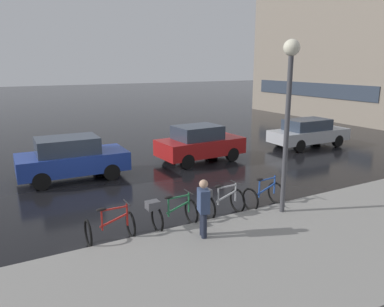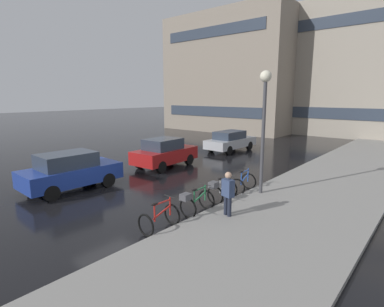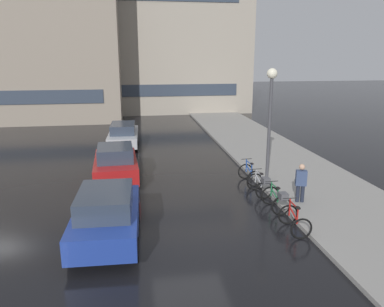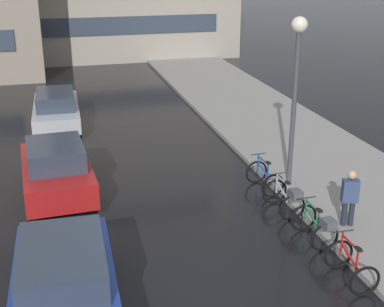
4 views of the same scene
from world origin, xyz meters
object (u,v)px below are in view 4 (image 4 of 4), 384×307
object	(u,v)px
bicycle_nearest	(351,265)
bicycle_third	(286,197)
car_red	(57,170)
car_silver	(56,109)
car_blue	(64,281)
bicycle_farthest	(265,177)
bicycle_second	(317,225)
pedestrian	(350,197)
streetlamp	(296,70)

from	to	relation	value
bicycle_nearest	bicycle_third	xyz separation A→B (m)	(-0.02, 3.28, 0.11)
car_red	car_silver	bearing A→B (deg)	88.40
car_blue	bicycle_farthest	bearing A→B (deg)	37.52
bicycle_second	bicycle_farthest	world-z (taller)	bicycle_farthest
bicycle_second	car_blue	distance (m)	6.14
bicycle_third	pedestrian	xyz separation A→B (m)	(1.13, -1.22, 0.42)
bicycle_third	streetlamp	distance (m)	3.58
bicycle_third	car_silver	distance (m)	11.02
pedestrian	streetlamp	xyz separation A→B (m)	(-0.28, 2.87, 2.64)
bicycle_third	bicycle_nearest	bearing A→B (deg)	-89.67
bicycle_second	bicycle_third	distance (m)	1.64
bicycle_third	car_blue	bearing A→B (deg)	-153.39
car_red	car_silver	size ratio (longest dim) A/B	0.90
bicycle_third	car_red	size ratio (longest dim) A/B	0.35
car_blue	pedestrian	world-z (taller)	car_blue
bicycle_second	car_red	size ratio (longest dim) A/B	0.35
bicycle_third	car_red	xyz separation A→B (m)	(-5.88, 2.76, 0.33)
bicycle_third	car_blue	xyz separation A→B (m)	(-5.92, -2.96, 0.34)
car_blue	streetlamp	xyz separation A→B (m)	(6.77, 4.62, 2.71)
car_blue	bicycle_nearest	bearing A→B (deg)	-3.02
car_red	pedestrian	distance (m)	8.06
car_silver	bicycle_nearest	bearing A→B (deg)	-65.80
bicycle_third	car_red	distance (m)	6.50
bicycle_second	bicycle_third	size ratio (longest dim) A/B	0.99
bicycle_nearest	bicycle_farthest	xyz separation A→B (m)	(0.03, 4.89, 0.01)
car_blue	streetlamp	bearing A→B (deg)	34.27
bicycle_farthest	streetlamp	bearing A→B (deg)	2.45
bicycle_second	streetlamp	bearing A→B (deg)	76.43
bicycle_second	car_silver	world-z (taller)	car_silver
bicycle_farthest	pedestrian	size ratio (longest dim) A/B	0.73
bicycle_second	bicycle_third	bearing A→B (deg)	92.24
streetlamp	car_red	bearing A→B (deg)	170.68
car_blue	car_red	xyz separation A→B (m)	(0.04, 5.72, -0.01)
pedestrian	streetlamp	world-z (taller)	streetlamp
bicycle_third	car_silver	size ratio (longest dim) A/B	0.31
streetlamp	pedestrian	bearing A→B (deg)	-84.49
bicycle_nearest	car_red	bearing A→B (deg)	134.35
car_red	pedestrian	bearing A→B (deg)	-29.55
bicycle_second	car_red	world-z (taller)	car_red
car_silver	bicycle_farthest	bearing A→B (deg)	-53.70
bicycle_farthest	car_red	world-z (taller)	car_red
streetlamp	bicycle_farthest	bearing A→B (deg)	-177.55
bicycle_third	streetlamp	bearing A→B (deg)	62.56
car_silver	pedestrian	distance (m)	12.65
bicycle_nearest	car_blue	size ratio (longest dim) A/B	0.28
bicycle_farthest	streetlamp	distance (m)	3.26
bicycle_second	bicycle_third	world-z (taller)	bicycle_third
bicycle_nearest	bicycle_second	xyz separation A→B (m)	(0.05, 1.64, 0.10)
car_red	bicycle_third	bearing A→B (deg)	-25.12
bicycle_third	bicycle_farthest	bearing A→B (deg)	88.30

